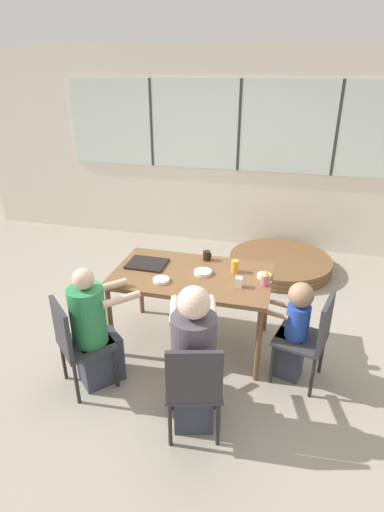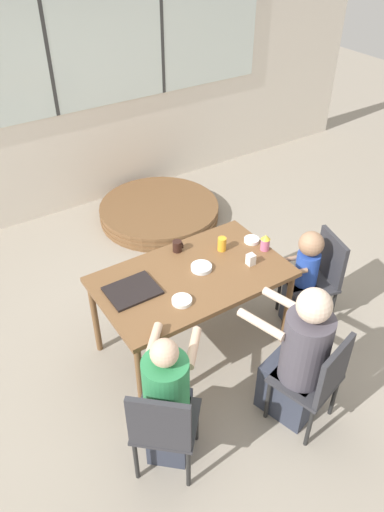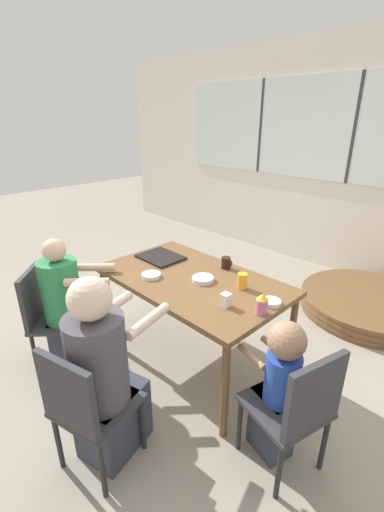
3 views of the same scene
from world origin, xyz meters
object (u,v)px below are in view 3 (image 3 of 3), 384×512
object	(u,v)px
chair_for_toddler	(298,405)
coffee_mug	(226,263)
folded_table_stack	(368,304)
chair_for_man_blue_shirt	(47,311)
person_woman_green_shirt	(105,379)
chair_for_woman_green_shirt	(84,404)
person_man_blue_shirt	(68,311)
bowl_white_shallow	(151,275)
bowl_fruit	(271,302)
juice_glass	(242,281)
sippy_cup	(262,304)
milk_carton_small	(226,300)
bowl_cereal	(203,279)
person_toddler	(278,391)

from	to	relation	value
chair_for_toddler	coffee_mug	size ratio (longest dim) A/B	8.90
folded_table_stack	chair_for_man_blue_shirt	bearing A→B (deg)	-119.22
person_woman_green_shirt	chair_for_woman_green_shirt	bearing A→B (deg)	-90.00
chair_for_woman_green_shirt	chair_for_man_blue_shirt	distance (m)	1.09
person_man_blue_shirt	bowl_white_shallow	xyz separation A→B (m)	(0.43, 0.51, 0.29)
bowl_white_shallow	person_woman_green_shirt	bearing A→B (deg)	-56.21
chair_for_man_blue_shirt	bowl_fruit	world-z (taller)	chair_for_man_blue_shirt
chair_for_man_blue_shirt	bowl_white_shallow	world-z (taller)	chair_for_man_blue_shirt
person_man_blue_shirt	coffee_mug	bearing A→B (deg)	97.34
person_woman_green_shirt	juice_glass	distance (m)	1.12
chair_for_woman_green_shirt	person_woman_green_shirt	world-z (taller)	person_woman_green_shirt
chair_for_woman_green_shirt	person_man_blue_shirt	bearing A→B (deg)	143.29
person_woman_green_shirt	person_man_blue_shirt	xyz separation A→B (m)	(-0.91, 0.21, -0.05)
folded_table_stack	sippy_cup	bearing A→B (deg)	-92.39
person_man_blue_shirt	sippy_cup	xyz separation A→B (m)	(1.32, 0.68, 0.34)
person_woman_green_shirt	sippy_cup	distance (m)	1.03
milk_carton_small	bowl_white_shallow	bearing A→B (deg)	-173.20
chair_for_woman_green_shirt	bowl_white_shallow	world-z (taller)	chair_for_woman_green_shirt
coffee_mug	juice_glass	world-z (taller)	juice_glass
sippy_cup	milk_carton_small	distance (m)	0.24
coffee_mug	folded_table_stack	size ratio (longest dim) A/B	0.07
milk_carton_small	bowl_fruit	distance (m)	0.31
bowl_cereal	bowl_fruit	bearing A→B (deg)	8.02
person_woman_green_shirt	folded_table_stack	world-z (taller)	person_woman_green_shirt
person_woman_green_shirt	coffee_mug	xyz separation A→B (m)	(-0.19, 1.26, 0.27)
person_woman_green_shirt	milk_carton_small	xyz separation A→B (m)	(0.20, 0.80, 0.27)
chair_for_man_blue_shirt	chair_for_toddler	world-z (taller)	same
juice_glass	person_man_blue_shirt	bearing A→B (deg)	-139.95
milk_carton_small	bowl_white_shallow	size ratio (longest dim) A/B	0.62
chair_for_woman_green_shirt	juice_glass	size ratio (longest dim) A/B	7.28
chair_for_woman_green_shirt	person_toddler	bearing A→B (deg)	37.10
person_toddler	milk_carton_small	xyz separation A→B (m)	(-0.50, 0.11, 0.34)
chair_for_woman_green_shirt	person_toddler	size ratio (longest dim) A/B	0.91
folded_table_stack	coffee_mug	bearing A→B (deg)	-113.94
person_toddler	bowl_fruit	world-z (taller)	person_toddler
chair_for_man_blue_shirt	person_man_blue_shirt	world-z (taller)	person_man_blue_shirt
chair_for_woman_green_shirt	bowl_fruit	world-z (taller)	chair_for_woman_green_shirt
chair_for_woman_green_shirt	bowl_cereal	xyz separation A→B (m)	(-0.20, 1.12, 0.28)
person_man_blue_shirt	bowl_fruit	xyz separation A→B (m)	(1.30, 0.82, 0.29)
chair_for_toddler	folded_table_stack	world-z (taller)	chair_for_toddler
milk_carton_small	chair_for_toddler	bearing A→B (deg)	-13.22
sippy_cup	bowl_white_shallow	size ratio (longest dim) A/B	0.96
sippy_cup	bowl_fruit	distance (m)	0.16
chair_for_toddler	milk_carton_small	distance (m)	0.74
bowl_white_shallow	coffee_mug	bearing A→B (deg)	61.23
coffee_mug	juice_glass	size ratio (longest dim) A/B	0.82
chair_for_toddler	milk_carton_small	xyz separation A→B (m)	(-0.65, 0.15, 0.31)
chair_for_woman_green_shirt	person_woman_green_shirt	distance (m)	0.17
person_man_blue_shirt	sippy_cup	bearing A→B (deg)	69.12
chair_for_woman_green_shirt	person_man_blue_shirt	world-z (taller)	person_man_blue_shirt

